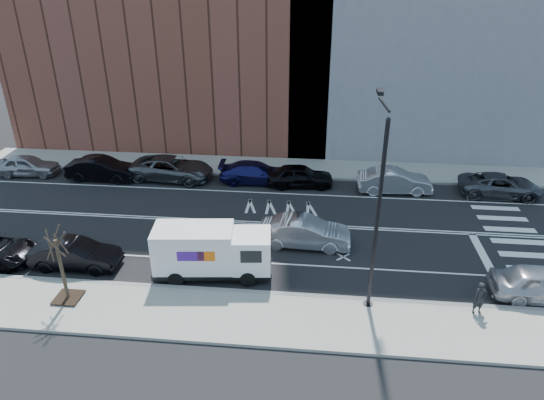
% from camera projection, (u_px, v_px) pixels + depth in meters
% --- Properties ---
extents(ground, '(120.00, 120.00, 0.00)m').
position_uv_depth(ground, '(243.00, 222.00, 29.70)').
color(ground, black).
rests_on(ground, ground).
extents(sidewalk_near, '(44.00, 3.60, 0.15)m').
position_uv_depth(sidewalk_near, '(213.00, 315.00, 21.82)').
color(sidewalk_near, gray).
rests_on(sidewalk_near, ground).
extents(sidewalk_far, '(44.00, 3.60, 0.15)m').
position_uv_depth(sidewalk_far, '(260.00, 167.00, 37.51)').
color(sidewalk_far, gray).
rests_on(sidewalk_far, ground).
extents(curb_near, '(44.00, 0.25, 0.17)m').
position_uv_depth(curb_near, '(221.00, 291.00, 23.42)').
color(curb_near, gray).
rests_on(curb_near, ground).
extents(curb_far, '(44.00, 0.25, 0.17)m').
position_uv_depth(curb_far, '(257.00, 176.00, 35.90)').
color(curb_far, gray).
rests_on(curb_far, ground).
extents(crosswalk, '(3.00, 14.00, 0.01)m').
position_uv_depth(crosswalk, '(514.00, 235.00, 28.26)').
color(crosswalk, white).
rests_on(crosswalk, ground).
extents(road_markings, '(40.00, 8.60, 0.01)m').
position_uv_depth(road_markings, '(243.00, 222.00, 29.70)').
color(road_markings, white).
rests_on(road_markings, ground).
extents(bldg_brick, '(26.00, 10.00, 22.00)m').
position_uv_depth(bldg_brick, '(172.00, 7.00, 39.43)').
color(bldg_brick, brown).
rests_on(bldg_brick, ground).
extents(streetlight, '(0.44, 4.02, 9.34)m').
position_uv_depth(streetlight, '(377.00, 204.00, 20.65)').
color(streetlight, black).
rests_on(streetlight, ground).
extents(street_tree, '(1.20, 1.20, 3.75)m').
position_uv_depth(street_tree, '(63.00, 276.00, 22.19)').
color(street_tree, black).
rests_on(street_tree, ground).
extents(fedex_van, '(6.07, 2.59, 2.70)m').
position_uv_depth(fedex_van, '(211.00, 251.00, 24.14)').
color(fedex_van, black).
rests_on(fedex_van, ground).
extents(far_parked_a, '(4.61, 2.13, 1.53)m').
position_uv_depth(far_parked_a, '(27.00, 165.00, 35.92)').
color(far_parked_a, '#9C9CA0').
rests_on(far_parked_a, ground).
extents(far_parked_b, '(5.03, 1.81, 1.65)m').
position_uv_depth(far_parked_b, '(102.00, 169.00, 35.17)').
color(far_parked_b, black).
rests_on(far_parked_b, ground).
extents(far_parked_c, '(6.18, 3.24, 1.66)m').
position_uv_depth(far_parked_c, '(172.00, 168.00, 35.25)').
color(far_parked_c, '#4D5055').
rests_on(far_parked_c, ground).
extents(far_parked_d, '(5.24, 2.29, 1.50)m').
position_uv_depth(far_parked_d, '(256.00, 173.00, 34.73)').
color(far_parked_d, '#16164E').
rests_on(far_parked_d, ground).
extents(far_parked_e, '(4.78, 2.25, 1.58)m').
position_uv_depth(far_parked_e, '(300.00, 176.00, 34.12)').
color(far_parked_e, black).
rests_on(far_parked_e, ground).
extents(far_parked_f, '(5.07, 1.99, 1.64)m').
position_uv_depth(far_parked_f, '(394.00, 181.00, 33.26)').
color(far_parked_f, silver).
rests_on(far_parked_f, ground).
extents(far_parked_g, '(5.44, 2.67, 1.49)m').
position_uv_depth(far_parked_g, '(500.00, 185.00, 32.80)').
color(far_parked_g, '#45464C').
rests_on(far_parked_g, ground).
extents(driving_sedan, '(5.10, 1.90, 1.66)m').
position_uv_depth(driving_sedan, '(305.00, 232.00, 26.96)').
color(driving_sedan, silver).
rests_on(driving_sedan, ground).
extents(near_parked_rear_a, '(4.60, 1.62, 1.51)m').
position_uv_depth(near_parked_rear_a, '(75.00, 254.00, 25.06)').
color(near_parked_rear_a, black).
rests_on(near_parked_rear_a, ground).
extents(pedestrian, '(0.65, 0.51, 1.59)m').
position_uv_depth(pedestrian, '(480.00, 298.00, 21.51)').
color(pedestrian, black).
rests_on(pedestrian, sidewalk_near).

